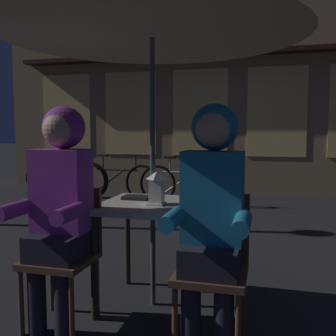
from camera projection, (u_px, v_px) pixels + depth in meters
name	position (u px, v px, depth m)	size (l,w,h in m)	color
ground_plane	(153.00, 304.00, 2.79)	(60.00, 60.00, 0.00)	#232326
cafe_table	(153.00, 217.00, 2.73)	(0.72, 0.72, 0.74)	#B2AD9E
patio_umbrella	(152.00, 9.00, 2.59)	(2.10, 2.10, 2.31)	#4C4C51
lantern	(157.00, 187.00, 2.63)	(0.11, 0.11, 0.23)	white
chair_left	(65.00, 248.00, 2.51)	(0.40, 0.40, 0.87)	#513823
chair_right	(213.00, 260.00, 2.27)	(0.40, 0.40, 0.87)	#513823
person_left_hooded	(59.00, 195.00, 2.42)	(0.45, 0.56, 1.40)	black
person_right_hooded	(212.00, 202.00, 2.18)	(0.45, 0.56, 1.40)	black
shopfront_building	(240.00, 37.00, 7.65)	(10.00, 0.93, 6.20)	#937A56
bicycle_nearest	(65.00, 179.00, 7.27)	(1.68, 0.08, 0.84)	black
bicycle_second	(117.00, 181.00, 6.98)	(1.67, 0.30, 0.84)	black
bicycle_third	(186.00, 184.00, 6.52)	(1.68, 0.16, 0.84)	black
book	(137.00, 197.00, 2.87)	(0.20, 0.14, 0.02)	black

